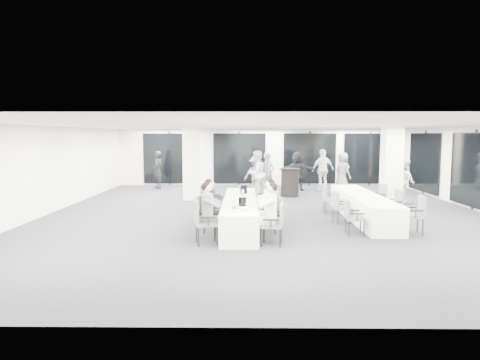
# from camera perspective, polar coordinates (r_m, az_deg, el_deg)

# --- Properties ---
(room) EXTENTS (14.04, 16.04, 2.84)m
(room) POSITION_cam_1_polar(r_m,az_deg,el_deg) (14.60, 6.97, 1.55)
(room) COLOR #242429
(room) RESTS_ON ground
(column_left) EXTENTS (0.60, 0.60, 2.80)m
(column_left) POSITION_cam_1_polar(r_m,az_deg,el_deg) (16.73, -6.49, 2.16)
(column_left) COLOR white
(column_left) RESTS_ON floor
(column_right) EXTENTS (0.60, 0.60, 2.80)m
(column_right) POSITION_cam_1_polar(r_m,az_deg,el_deg) (15.22, 19.52, 1.47)
(column_right) COLOR white
(column_right) RESTS_ON floor
(banquet_table_main) EXTENTS (0.90, 5.00, 0.75)m
(banquet_table_main) POSITION_cam_1_polar(r_m,az_deg,el_deg) (11.86, 0.02, -4.37)
(banquet_table_main) COLOR white
(banquet_table_main) RESTS_ON floor
(banquet_table_side) EXTENTS (0.90, 5.00, 0.75)m
(banquet_table_side) POSITION_cam_1_polar(r_m,az_deg,el_deg) (13.36, 16.01, -3.43)
(banquet_table_side) COLOR white
(banquet_table_side) RESTS_ON floor
(cocktail_table) EXTENTS (0.83, 0.83, 1.16)m
(cocktail_table) POSITION_cam_1_polar(r_m,az_deg,el_deg) (17.65, 6.67, -0.30)
(cocktail_table) COLOR black
(cocktail_table) RESTS_ON floor
(chair_main_left_near) EXTENTS (0.62, 0.65, 1.03)m
(chair_main_left_near) POSITION_cam_1_polar(r_m,az_deg,el_deg) (9.90, -4.98, -5.22)
(chair_main_left_near) COLOR #585B61
(chair_main_left_near) RESTS_ON floor
(chair_main_left_second) EXTENTS (0.61, 0.64, 1.02)m
(chair_main_left_second) POSITION_cam_1_polar(r_m,az_deg,el_deg) (10.71, -4.55, -4.38)
(chair_main_left_second) COLOR #585B61
(chair_main_left_second) RESTS_ON floor
(chair_main_left_mid) EXTENTS (0.50, 0.55, 0.94)m
(chair_main_left_mid) POSITION_cam_1_polar(r_m,az_deg,el_deg) (11.44, -4.18, -3.94)
(chair_main_left_mid) COLOR #585B61
(chair_main_left_mid) RESTS_ON floor
(chair_main_left_fourth) EXTENTS (0.60, 0.63, 0.98)m
(chair_main_left_fourth) POSITION_cam_1_polar(r_m,az_deg,el_deg) (12.37, -3.81, -3.09)
(chair_main_left_fourth) COLOR #585B61
(chair_main_left_fourth) RESTS_ON floor
(chair_main_left_far) EXTENTS (0.57, 0.59, 0.93)m
(chair_main_left_far) POSITION_cam_1_polar(r_m,az_deg,el_deg) (13.47, -3.43, -2.46)
(chair_main_left_far) COLOR #585B61
(chair_main_left_far) RESTS_ON floor
(chair_main_right_near) EXTENTS (0.56, 0.60, 0.97)m
(chair_main_right_near) POSITION_cam_1_polar(r_m,az_deg,el_deg) (9.83, 4.77, -5.50)
(chair_main_right_near) COLOR #585B61
(chair_main_right_near) RESTS_ON floor
(chair_main_right_second) EXTENTS (0.60, 0.63, 0.99)m
(chair_main_right_second) POSITION_cam_1_polar(r_m,az_deg,el_deg) (10.68, 4.44, -4.52)
(chair_main_right_second) COLOR #585B61
(chair_main_right_second) RESTS_ON floor
(chair_main_right_mid) EXTENTS (0.61, 0.64, 1.02)m
(chair_main_right_mid) POSITION_cam_1_polar(r_m,az_deg,el_deg) (11.47, 4.20, -3.71)
(chair_main_right_mid) COLOR #585B61
(chair_main_right_mid) RESTS_ON floor
(chair_main_right_fourth) EXTENTS (0.53, 0.56, 0.90)m
(chair_main_right_fourth) POSITION_cam_1_polar(r_m,az_deg,el_deg) (12.55, 3.85, -3.17)
(chair_main_right_fourth) COLOR #585B61
(chair_main_right_fourth) RESTS_ON floor
(chair_main_right_far) EXTENTS (0.57, 0.61, 1.01)m
(chair_main_right_far) POSITION_cam_1_polar(r_m,az_deg,el_deg) (13.38, 3.69, -2.32)
(chair_main_right_far) COLOR #585B61
(chair_main_right_far) RESTS_ON floor
(chair_side_left_near) EXTENTS (0.46, 0.52, 0.89)m
(chair_side_left_near) POSITION_cam_1_polar(r_m,az_deg,el_deg) (11.18, 14.70, -4.52)
(chair_side_left_near) COLOR #585B61
(chair_side_left_near) RESTS_ON floor
(chair_side_left_mid) EXTENTS (0.52, 0.56, 0.90)m
(chair_side_left_mid) POSITION_cam_1_polar(r_m,az_deg,el_deg) (12.57, 13.11, -3.30)
(chair_side_left_mid) COLOR #585B61
(chair_side_left_mid) RESTS_ON floor
(chair_side_left_far) EXTENTS (0.48, 0.54, 0.94)m
(chair_side_left_far) POSITION_cam_1_polar(r_m,az_deg,el_deg) (14.04, 11.76, -2.21)
(chair_side_left_far) COLOR #585B61
(chair_side_left_far) RESTS_ON floor
(chair_side_right_near) EXTENTS (0.52, 0.58, 0.98)m
(chair_side_right_near) POSITION_cam_1_polar(r_m,az_deg,el_deg) (11.82, 22.40, -3.97)
(chair_side_right_near) COLOR #585B61
(chair_side_right_near) RESTS_ON floor
(chair_side_right_mid) EXTENTS (0.54, 0.58, 0.93)m
(chair_side_right_mid) POSITION_cam_1_polar(r_m,az_deg,el_deg) (13.25, 19.91, -2.95)
(chair_side_right_mid) COLOR #585B61
(chair_side_right_mid) RESTS_ON floor
(chair_side_right_far) EXTENTS (0.54, 0.58, 0.93)m
(chair_side_right_far) POSITION_cam_1_polar(r_m,az_deg,el_deg) (14.63, 18.02, -2.06)
(chair_side_right_far) COLOR #585B61
(chair_side_right_far) RESTS_ON floor
(seated_guest_a) EXTENTS (0.50, 0.38, 1.44)m
(seated_guest_a) POSITION_cam_1_polar(r_m,az_deg,el_deg) (9.87, -4.00, -3.91)
(seated_guest_a) COLOR slate
(seated_guest_a) RESTS_ON floor
(seated_guest_b) EXTENTS (0.50, 0.38, 1.44)m
(seated_guest_b) POSITION_cam_1_polar(r_m,az_deg,el_deg) (10.63, -3.65, -3.19)
(seated_guest_b) COLOR black
(seated_guest_b) RESTS_ON floor
(seated_guest_c) EXTENTS (0.50, 0.38, 1.44)m
(seated_guest_c) POSITION_cam_1_polar(r_m,az_deg,el_deg) (9.78, 3.81, -4.00)
(seated_guest_c) COLOR silver
(seated_guest_c) RESTS_ON floor
(seated_guest_d) EXTENTS (0.50, 0.38, 1.44)m
(seated_guest_d) POSITION_cam_1_polar(r_m,az_deg,el_deg) (10.61, 3.56, -3.21)
(seated_guest_d) COLOR silver
(seated_guest_d) RESTS_ON floor
(standing_guest_a) EXTENTS (0.93, 0.93, 2.00)m
(standing_guest_a) POSITION_cam_1_polar(r_m,az_deg,el_deg) (18.42, 3.79, 1.28)
(standing_guest_a) COLOR slate
(standing_guest_a) RESTS_ON floor
(standing_guest_b) EXTENTS (1.17, 1.17, 2.13)m
(standing_guest_b) POSITION_cam_1_polar(r_m,az_deg,el_deg) (17.59, 2.21, 1.28)
(standing_guest_b) COLOR silver
(standing_guest_b) RESTS_ON floor
(standing_guest_c) EXTENTS (1.25, 0.82, 1.79)m
(standing_guest_c) POSITION_cam_1_polar(r_m,az_deg,el_deg) (18.88, 2.07, 1.09)
(standing_guest_c) COLOR slate
(standing_guest_c) RESTS_ON floor
(standing_guest_d) EXTENTS (1.42, 1.08, 2.13)m
(standing_guest_d) POSITION_cam_1_polar(r_m,az_deg,el_deg) (19.93, 11.00, 1.73)
(standing_guest_d) COLOR silver
(standing_guest_d) RESTS_ON floor
(standing_guest_e) EXTENTS (0.98, 1.10, 1.96)m
(standing_guest_e) POSITION_cam_1_polar(r_m,az_deg,el_deg) (20.03, 13.52, 1.45)
(standing_guest_e) COLOR slate
(standing_guest_e) RESTS_ON floor
(standing_guest_f) EXTENTS (1.92, 0.93, 2.01)m
(standing_guest_f) POSITION_cam_1_polar(r_m,az_deg,el_deg) (19.55, 7.65, 1.54)
(standing_guest_f) COLOR black
(standing_guest_f) RESTS_ON floor
(standing_guest_g) EXTENTS (0.91, 0.94, 2.00)m
(standing_guest_g) POSITION_cam_1_polar(r_m,az_deg,el_deg) (20.36, -10.93, 1.64)
(standing_guest_g) COLOR black
(standing_guest_g) RESTS_ON floor
(standing_guest_h) EXTENTS (0.64, 0.95, 1.85)m
(standing_guest_h) POSITION_cam_1_polar(r_m,az_deg,el_deg) (17.05, 21.16, 0.26)
(standing_guest_h) COLOR silver
(standing_guest_h) RESTS_ON floor
(ice_bucket_near) EXTENTS (0.20, 0.20, 0.22)m
(ice_bucket_near) POSITION_cam_1_polar(r_m,az_deg,el_deg) (10.68, 0.33, -2.88)
(ice_bucket_near) COLOR black
(ice_bucket_near) RESTS_ON banquet_table_main
(ice_bucket_far) EXTENTS (0.22, 0.22, 0.25)m
(ice_bucket_far) POSITION_cam_1_polar(r_m,az_deg,el_deg) (12.97, 0.50, -1.25)
(ice_bucket_far) COLOR black
(ice_bucket_far) RESTS_ON banquet_table_main
(water_bottle_a) EXTENTS (0.07, 0.07, 0.23)m
(water_bottle_a) POSITION_cam_1_polar(r_m,az_deg,el_deg) (9.88, -0.79, -3.58)
(water_bottle_a) COLOR silver
(water_bottle_a) RESTS_ON banquet_table_main
(water_bottle_b) EXTENTS (0.07, 0.07, 0.21)m
(water_bottle_b) POSITION_cam_1_polar(r_m,az_deg,el_deg) (12.22, 0.39, -1.78)
(water_bottle_b) COLOR silver
(water_bottle_b) RESTS_ON banquet_table_main
(water_bottle_c) EXTENTS (0.06, 0.06, 0.20)m
(water_bottle_c) POSITION_cam_1_polar(r_m,az_deg,el_deg) (13.53, 0.04, -1.04)
(water_bottle_c) COLOR silver
(water_bottle_c) RESTS_ON banquet_table_main
(plate_a) EXTENTS (0.19, 0.19, 0.03)m
(plate_a) POSITION_cam_1_polar(r_m,az_deg,el_deg) (10.22, -0.51, -3.84)
(plate_a) COLOR white
(plate_a) RESTS_ON banquet_table_main
(plate_b) EXTENTS (0.18, 0.18, 0.03)m
(plate_b) POSITION_cam_1_polar(r_m,az_deg,el_deg) (9.94, 0.40, -4.12)
(plate_b) COLOR white
(plate_b) RESTS_ON banquet_table_main
(plate_c) EXTENTS (0.22, 0.22, 0.03)m
(plate_c) POSITION_cam_1_polar(r_m,az_deg,el_deg) (11.40, 0.42, -2.82)
(plate_c) COLOR white
(plate_c) RESTS_ON banquet_table_main
(wine_glass) EXTENTS (0.09, 0.09, 0.22)m
(wine_glass) POSITION_cam_1_polar(r_m,az_deg,el_deg) (9.89, 0.99, -3.27)
(wine_glass) COLOR silver
(wine_glass) RESTS_ON banquet_table_main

